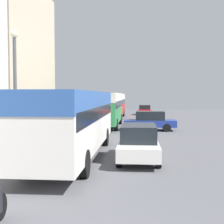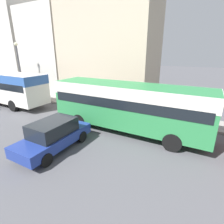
% 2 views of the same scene
% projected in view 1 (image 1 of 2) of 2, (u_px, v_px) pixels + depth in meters
% --- Properties ---
extents(building_far_terrace, '(5.17, 9.90, 11.16)m').
position_uv_depth(building_far_terrace, '(3.00, 60.00, 23.37)').
color(building_far_terrace, '#BCAD93').
rests_on(building_far_terrace, ground_plane).
extents(bus_lead, '(2.49, 11.46, 3.08)m').
position_uv_depth(bus_lead, '(74.00, 115.00, 14.51)').
color(bus_lead, silver).
rests_on(bus_lead, ground_plane).
extents(bus_following, '(2.49, 9.88, 3.09)m').
position_uv_depth(bus_following, '(106.00, 105.00, 28.40)').
color(bus_following, '#2D8447').
rests_on(bus_following, ground_plane).
extents(bus_third_in_line, '(2.59, 9.43, 3.05)m').
position_uv_depth(bus_third_in_line, '(113.00, 102.00, 39.55)').
color(bus_third_in_line, red).
rests_on(bus_third_in_line, ground_plane).
extents(car_crossing, '(1.81, 4.58, 1.59)m').
position_uv_depth(car_crossing, '(139.00, 142.00, 13.93)').
color(car_crossing, silver).
rests_on(car_crossing, ground_plane).
extents(car_far_curb, '(1.90, 3.82, 1.45)m').
position_uv_depth(car_far_curb, '(145.00, 110.00, 46.25)').
color(car_far_curb, red).
rests_on(car_far_curb, ground_plane).
extents(car_distant, '(4.22, 1.82, 1.59)m').
position_uv_depth(car_distant, '(150.00, 121.00, 25.63)').
color(car_distant, navy).
rests_on(car_distant, ground_plane).
extents(pedestrian_near_curb, '(0.42, 0.42, 1.69)m').
position_uv_depth(pedestrian_near_curb, '(59.00, 117.00, 26.79)').
color(pedestrian_near_curb, '#232838').
rests_on(pedestrian_near_curb, sidewalk).
extents(pedestrian_walking_away, '(0.33, 0.33, 1.79)m').
position_uv_depth(pedestrian_walking_away, '(99.00, 108.00, 44.74)').
color(pedestrian_walking_away, '#232838').
rests_on(pedestrian_walking_away, sidewalk).
extents(lamp_post, '(0.36, 0.36, 5.75)m').
position_uv_depth(lamp_post, '(15.00, 81.00, 14.38)').
color(lamp_post, '#47474C').
rests_on(lamp_post, sidewalk).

